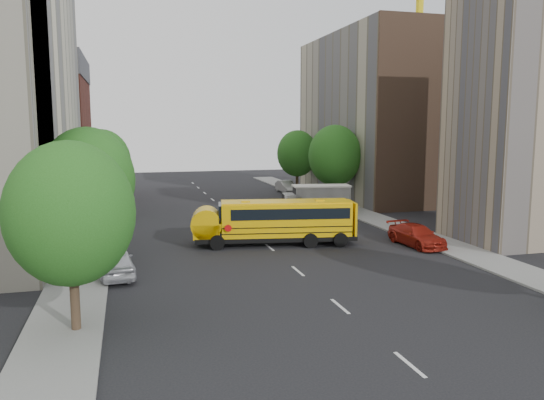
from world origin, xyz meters
name	(u,v)px	position (x,y,z in m)	size (l,w,h in m)	color
ground	(262,241)	(0.00, 0.00, 0.00)	(120.00, 120.00, 0.00)	black
sidewalk_left	(92,235)	(-11.50, 5.00, 0.06)	(3.00, 80.00, 0.12)	slate
sidewalk_right	(380,221)	(11.50, 5.00, 0.06)	(3.00, 80.00, 0.12)	slate
lane_markings	(234,218)	(0.00, 10.00, 0.01)	(0.15, 64.00, 0.01)	silver
building_left_redbrick	(40,140)	(-18.00, 28.00, 6.50)	(10.00, 15.00, 13.00)	maroon
building_right_near	(534,118)	(18.00, -4.50, 8.50)	(10.00, 7.00, 17.00)	gray
building_right_far	(373,117)	(18.00, 20.00, 9.00)	(10.00, 22.00, 18.00)	tan
building_right_sidewall	(427,115)	(18.00, 9.00, 9.00)	(10.10, 0.30, 18.00)	brown
street_tree_0	(70,214)	(-11.00, -14.00, 4.64)	(4.80, 4.80, 7.41)	#38281C
street_tree_1	(88,180)	(-11.00, -4.00, 4.95)	(5.12, 5.12, 7.90)	#38281C
street_tree_2	(102,162)	(-11.00, 14.00, 4.83)	(4.99, 4.99, 7.71)	#38281C
street_tree_4	(335,156)	(11.00, 14.00, 5.08)	(5.25, 5.25, 8.10)	#38281C
street_tree_5	(297,153)	(11.00, 26.00, 4.70)	(4.86, 4.86, 7.51)	#38281C
school_bus	(274,220)	(0.52, -1.19, 1.69)	(10.99, 4.14, 3.03)	black
safari_truck	(316,199)	(7.40, 9.34, 1.44)	(6.62, 3.23, 2.72)	black
parked_car_0	(117,263)	(-9.60, -6.52, 0.76)	(1.79, 4.45, 1.51)	#B2B3B9
parked_car_1	(120,219)	(-9.60, 8.18, 0.67)	(1.42, 4.07, 1.34)	silver
parked_car_3	(417,235)	(9.60, -4.09, 0.70)	(1.97, 4.85, 1.41)	maroon
parked_car_5	(286,187)	(9.60, 25.98, 0.73)	(1.54, 4.40, 1.45)	gray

